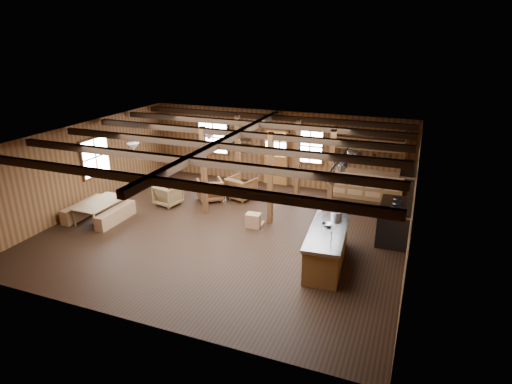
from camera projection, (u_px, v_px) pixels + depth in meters
room at (225, 186)px, 12.06m from camera, size 10.04×9.04×2.84m
ceiling_joists at (227, 140)px, 11.76m from camera, size 9.80×8.82×0.18m
timber_posts at (267, 167)px, 13.70m from camera, size 3.95×2.35×2.80m
back_door at (276, 162)px, 16.12m from camera, size 1.02×0.08×2.15m
window_back_left at (213, 137)px, 16.76m from camera, size 1.32×0.06×1.32m
window_back_right at (310, 146)px, 15.44m from camera, size 1.02×0.06×1.32m
window_left at (95, 157)px, 14.11m from camera, size 0.14×1.24×1.32m
notice_boards at (239, 139)px, 16.37m from camera, size 1.08×0.03×0.90m
back_counter at (366, 181)px, 14.85m from camera, size 2.55×0.60×2.45m
pendant_lamps at (173, 141)px, 13.40m from camera, size 1.86×2.36×0.66m
pot_rack at (344, 163)px, 11.05m from camera, size 0.32×3.00×0.45m
kitchen_island at (327, 246)px, 10.60m from camera, size 1.07×2.56×1.20m
step_stool at (253, 220)px, 12.71m from camera, size 0.50×0.37×0.43m
commercial_range at (397, 216)px, 11.85m from camera, size 0.87×1.70×2.10m
dining_table at (102, 211)px, 13.19m from camera, size 0.94×1.66×0.58m
bench_wall at (83, 209)px, 13.47m from camera, size 0.31×1.65×0.46m
bench_aisle at (116, 215)px, 13.05m from camera, size 0.30×1.59×0.44m
armchair_a at (210, 190)px, 14.70m from camera, size 1.14×1.14×0.75m
armchair_b at (241, 188)px, 14.84m from camera, size 1.05×1.06×0.78m
armchair_c at (168, 195)px, 14.32m from camera, size 0.89×0.91×0.70m
counter_pot at (336, 215)px, 11.06m from camera, size 0.28×0.28×0.17m
bowl at (327, 225)px, 10.63m from camera, size 0.27×0.27×0.06m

